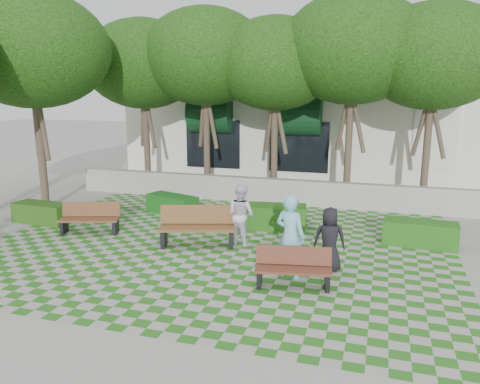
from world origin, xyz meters
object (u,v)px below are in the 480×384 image
(bench_west, at_px, (90,219))
(hedge_midleft, at_px, (172,204))
(hedge_east, at_px, (420,233))
(person_white, at_px, (241,215))
(person_blue, at_px, (290,236))
(bench_mid, at_px, (198,227))
(hedge_west, at_px, (42,213))
(person_dark, at_px, (329,239))
(hedge_midright, at_px, (272,217))
(bench_east, at_px, (293,268))

(bench_west, distance_m, hedge_midleft, 2.98)
(hedge_east, relative_size, person_white, 1.15)
(hedge_midleft, relative_size, person_blue, 0.95)
(bench_mid, distance_m, hedge_west, 5.48)
(hedge_east, distance_m, person_dark, 3.28)
(hedge_east, xyz_separation_m, hedge_midright, (-4.11, 0.36, 0.03))
(bench_west, xyz_separation_m, person_blue, (6.12, -1.51, 0.51))
(hedge_midright, xyz_separation_m, person_white, (-0.44, -1.64, 0.46))
(bench_west, bearing_deg, hedge_west, 149.21)
(hedge_east, xyz_separation_m, person_blue, (-2.87, -3.13, 0.61))
(person_dark, relative_size, person_white, 0.91)
(person_dark, height_order, person_white, person_white)
(bench_east, distance_m, person_dark, 1.32)
(bench_west, bearing_deg, hedge_midright, 4.12)
(hedge_east, relative_size, hedge_west, 1.05)
(bench_mid, distance_m, bench_west, 3.38)
(bench_east, bearing_deg, hedge_east, 42.97)
(hedge_midright, relative_size, person_dark, 1.37)
(hedge_east, distance_m, hedge_midright, 4.13)
(bench_west, bearing_deg, person_white, -13.56)
(bench_west, xyz_separation_m, person_dark, (6.90, -0.88, 0.32))
(bench_mid, xyz_separation_m, hedge_east, (5.62, 1.73, -0.18))
(bench_east, bearing_deg, hedge_midright, 99.22)
(bench_mid, xyz_separation_m, hedge_midleft, (-2.06, 2.79, -0.19))
(hedge_midright, distance_m, person_white, 1.76)
(hedge_west, xyz_separation_m, person_blue, (8.19, -1.99, 0.62))
(bench_west, height_order, person_white, person_white)
(hedge_midleft, xyz_separation_m, person_white, (3.12, -2.34, 0.50))
(bench_east, bearing_deg, person_dark, 51.58)
(bench_mid, distance_m, hedge_east, 5.88)
(person_dark, xyz_separation_m, person_white, (-2.46, 1.22, 0.07))
(bench_mid, height_order, hedge_east, bench_mid)
(hedge_east, distance_m, hedge_west, 11.12)
(bench_mid, bearing_deg, hedge_east, -0.07)
(hedge_midright, bearing_deg, bench_east, -70.43)
(hedge_west, height_order, person_blue, person_blue)
(hedge_midright, bearing_deg, bench_west, -157.97)
(person_blue, distance_m, person_dark, 1.02)
(hedge_midright, height_order, hedge_west, hedge_midright)
(bench_mid, bearing_deg, person_white, 5.96)
(hedge_midright, bearing_deg, person_dark, -54.76)
(bench_mid, height_order, person_blue, person_blue)
(person_blue, relative_size, person_white, 1.15)
(bench_east, relative_size, hedge_east, 0.88)
(person_white, bearing_deg, bench_west, 29.62)
(hedge_midright, xyz_separation_m, hedge_midleft, (-3.57, 0.70, -0.05))
(person_dark, bearing_deg, bench_west, -15.50)
(bench_mid, bearing_deg, hedge_west, 156.65)
(hedge_west, xyz_separation_m, person_white, (6.50, -0.14, 0.50))
(hedge_midright, relative_size, hedge_west, 1.14)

